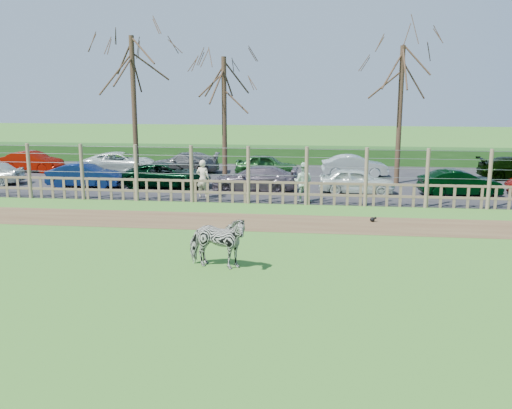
# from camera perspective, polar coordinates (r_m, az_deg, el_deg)

# --- Properties ---
(ground) EXTENTS (120.00, 120.00, 0.00)m
(ground) POSITION_cam_1_polar(r_m,az_deg,el_deg) (17.14, -4.35, -5.20)
(ground) COLOR olive
(ground) RESTS_ON ground
(dirt_strip) EXTENTS (34.00, 2.80, 0.01)m
(dirt_strip) POSITION_cam_1_polar(r_m,az_deg,el_deg) (21.42, -2.01, -1.73)
(dirt_strip) COLOR brown
(dirt_strip) RESTS_ON ground
(asphalt) EXTENTS (44.00, 13.00, 0.04)m
(asphalt) POSITION_cam_1_polar(r_m,az_deg,el_deg) (31.15, 0.84, 2.53)
(asphalt) COLOR #232326
(asphalt) RESTS_ON ground
(hedge) EXTENTS (46.00, 2.00, 1.10)m
(hedge) POSITION_cam_1_polar(r_m,az_deg,el_deg) (37.98, 1.97, 4.98)
(hedge) COLOR #1E4716
(hedge) RESTS_ON ground
(fence) EXTENTS (30.16, 0.16, 2.50)m
(fence) POSITION_cam_1_polar(r_m,az_deg,el_deg) (24.66, -0.77, 1.95)
(fence) COLOR brown
(fence) RESTS_ON ground
(tree_left) EXTENTS (4.80, 4.80, 7.88)m
(tree_left) POSITION_cam_1_polar(r_m,az_deg,el_deg) (30.21, -12.22, 12.64)
(tree_left) COLOR #3D2B1E
(tree_left) RESTS_ON ground
(tree_mid) EXTENTS (4.80, 4.80, 6.83)m
(tree_mid) POSITION_cam_1_polar(r_m,az_deg,el_deg) (30.05, -3.22, 11.46)
(tree_mid) COLOR #3D2B1E
(tree_mid) RESTS_ON ground
(tree_right) EXTENTS (4.80, 4.80, 7.35)m
(tree_right) POSITION_cam_1_polar(r_m,az_deg,el_deg) (30.32, 14.33, 11.84)
(tree_right) COLOR #3D2B1E
(tree_right) RESTS_ON ground
(zebra) EXTENTS (1.89, 1.09, 1.50)m
(zebra) POSITION_cam_1_polar(r_m,az_deg,el_deg) (15.86, -3.93, -3.77)
(zebra) COLOR gray
(zebra) RESTS_ON ground
(visitor_a) EXTENTS (0.70, 0.53, 1.72)m
(visitor_a) POSITION_cam_1_polar(r_m,az_deg,el_deg) (25.85, -5.33, 2.57)
(visitor_a) COLOR beige
(visitor_a) RESTS_ON asphalt
(visitor_b) EXTENTS (0.96, 0.83, 1.72)m
(visitor_b) POSITION_cam_1_polar(r_m,az_deg,el_deg) (24.94, 4.75, 2.25)
(visitor_b) COLOR silver
(visitor_b) RESTS_ON asphalt
(crow) EXTENTS (0.24, 0.18, 0.20)m
(crow) POSITION_cam_1_polar(r_m,az_deg,el_deg) (21.82, 11.59, -1.47)
(crow) COLOR black
(crow) RESTS_ON ground
(car_1) EXTENTS (3.72, 1.51, 1.20)m
(car_1) POSITION_cam_1_polar(r_m,az_deg,el_deg) (29.76, -16.74, 2.81)
(car_1) COLOR #0B1E51
(car_1) RESTS_ON asphalt
(car_2) EXTENTS (4.33, 2.01, 1.20)m
(car_2) POSITION_cam_1_polar(r_m,az_deg,el_deg) (28.89, -8.82, 2.92)
(car_2) COLOR black
(car_2) RESTS_ON asphalt
(car_3) EXTENTS (4.14, 1.70, 1.20)m
(car_3) POSITION_cam_1_polar(r_m,az_deg,el_deg) (27.38, -0.12, 2.58)
(car_3) COLOR #5E535E
(car_3) RESTS_ON asphalt
(car_4) EXTENTS (3.61, 1.65, 1.20)m
(car_4) POSITION_cam_1_polar(r_m,az_deg,el_deg) (27.20, 10.04, 2.34)
(car_4) COLOR silver
(car_4) RESTS_ON asphalt
(car_5) EXTENTS (3.74, 1.60, 1.20)m
(car_5) POSITION_cam_1_polar(r_m,az_deg,el_deg) (27.81, 19.68, 2.03)
(car_5) COLOR black
(car_5) RESTS_ON asphalt
(car_7) EXTENTS (3.77, 1.71, 1.20)m
(car_7) POSITION_cam_1_polar(r_m,az_deg,el_deg) (36.38, -21.46, 4.03)
(car_7) COLOR #840F03
(car_7) RESTS_ON asphalt
(car_8) EXTENTS (4.45, 2.31, 1.20)m
(car_8) POSITION_cam_1_polar(r_m,az_deg,el_deg) (34.35, -13.33, 4.12)
(car_8) COLOR silver
(car_8) RESTS_ON asphalt
(car_9) EXTENTS (4.30, 2.14, 1.20)m
(car_9) POSITION_cam_1_polar(r_m,az_deg,el_deg) (33.53, -7.22, 4.16)
(car_9) COLOR slate
(car_9) RESTS_ON asphalt
(car_10) EXTENTS (3.55, 1.48, 1.20)m
(car_10) POSITION_cam_1_polar(r_m,az_deg,el_deg) (32.30, 1.06, 3.97)
(car_10) COLOR #1F5521
(car_10) RESTS_ON asphalt
(car_11) EXTENTS (3.74, 1.58, 1.20)m
(car_11) POSITION_cam_1_polar(r_m,az_deg,el_deg) (32.40, 9.83, 3.82)
(car_11) COLOR #AFBDB9
(car_11) RESTS_ON asphalt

